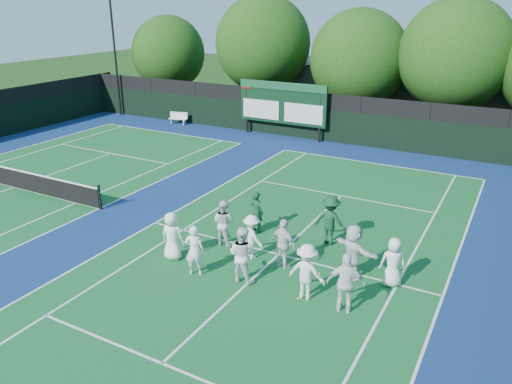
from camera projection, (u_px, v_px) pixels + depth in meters
The scene contains 32 objects.
ground at pixel (265, 267), 16.56m from camera, with size 120.00×120.00×0.00m, color #16380F.
court_apron at pixel (145, 220), 20.07m from camera, with size 34.00×32.00×0.01m, color navy.
near_court at pixel (279, 254), 17.37m from camera, with size 11.05×23.85×0.01m.
left_court at pixel (15, 187), 23.67m from camera, with size 11.05×23.85×0.01m.
back_fence at pixel (299, 117), 31.87m from camera, with size 34.00×0.08×3.00m.
scoreboard at pixel (282, 103), 31.69m from camera, with size 6.00×0.21×3.55m.
clubhouse at pixel (394, 93), 36.39m from camera, with size 18.00×6.00×4.00m, color #57575C.
light_pole_left at pixel (113, 30), 36.60m from camera, with size 1.20×0.30×10.12m.
tennis_net at pixel (13, 178), 23.50m from camera, with size 11.30×0.10×1.10m.
bench at pixel (178, 118), 35.78m from camera, with size 1.39×0.64×0.85m.
tree_a at pixel (171, 55), 39.51m from camera, with size 5.74×5.74×7.33m.
tree_b at pixel (265, 46), 35.35m from camera, with size 6.74×6.74×8.83m.
tree_c at pixel (362, 62), 32.41m from camera, with size 6.39×6.39×7.95m.
tree_d at pixel (458, 58), 29.58m from camera, with size 6.71×6.71×8.66m.
tennis_ball_0 at pixel (208, 245), 17.99m from camera, with size 0.07×0.07×0.07m, color #D1E21A.
tennis_ball_1 at pixel (321, 235), 18.79m from camera, with size 0.07×0.07×0.07m, color #D1E21A.
tennis_ball_2 at pixel (320, 273), 16.11m from camera, with size 0.07×0.07×0.07m, color #D1E21A.
tennis_ball_3 at pixel (165, 219), 20.11m from camera, with size 0.07×0.07×0.07m, color #D1E21A.
tennis_ball_4 at pixel (291, 214), 20.60m from camera, with size 0.07×0.07×0.07m, color #D1E21A.
tennis_ball_5 at pixel (298, 299), 14.74m from camera, with size 0.07×0.07×0.07m, color #D1E21A.
player_front_0 at pixel (172, 236), 16.82m from camera, with size 0.83×0.54×1.70m, color white.
player_front_1 at pixel (195, 250), 15.82m from camera, with size 0.63×0.41×1.72m, color white.
player_front_2 at pixel (242, 254), 15.45m from camera, with size 0.89×0.70×1.84m, color white.
player_front_3 at pixel (307, 272), 14.54m from camera, with size 1.13×0.65×1.75m, color white.
player_front_4 at pixel (346, 283), 13.88m from camera, with size 1.07×0.44×1.82m, color white.
player_back_0 at pixel (224, 223), 17.82m from camera, with size 0.84×0.65×1.72m, color silver.
player_back_1 at pixel (252, 237), 16.90m from camera, with size 1.02×0.59×1.58m, color white.
player_back_2 at pixel (284, 244), 16.24m from camera, with size 1.01×0.42×1.73m, color silver.
player_back_3 at pixel (353, 251), 15.66m from camera, with size 1.68×0.54×1.81m, color white.
player_back_4 at pixel (393, 262), 15.24m from camera, with size 0.78×0.51×1.59m, color white.
coach_left at pixel (257, 212), 18.86m from camera, with size 0.59×0.39×1.62m, color #103B23.
coach_right at pixel (330, 220), 17.84m from camera, with size 1.20×0.69×1.85m, color #103D20.
Camera 1 is at (6.74, -12.92, 8.25)m, focal length 35.00 mm.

